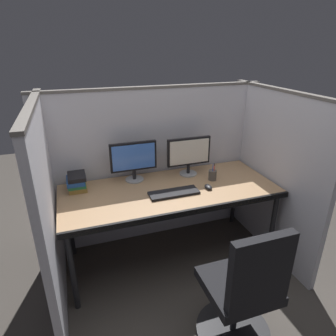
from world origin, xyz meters
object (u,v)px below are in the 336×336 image
Objects in this scene: office_chair at (241,302)px; pen_cup at (213,175)px; keyboard_main at (173,193)px; book_stack at (77,182)px; monitor_right at (189,154)px; computer_mouse at (208,187)px; desk at (170,194)px; monitor_left at (134,159)px.

office_chair reaches higher than pen_cup.
office_chair is at bearing -80.48° from keyboard_main.
keyboard_main is at bearing -161.15° from pen_cup.
monitor_right is at bearing -1.10° from book_stack.
computer_mouse is 1.16m from book_stack.
book_stack is at bearing 160.79° from desk.
desk is 1.95× the size of office_chair.
monitor_left is at bearing 131.65° from desk.
book_stack is (-0.77, 0.36, 0.06)m from keyboard_main.
book_stack is at bearing 154.78° from keyboard_main.
computer_mouse is at bearing -18.46° from book_stack.
keyboard_main is at bearing -92.59° from desk.
desk is 8.57× the size of book_stack.
office_chair reaches higher than keyboard_main.
keyboard_main is 0.33m from computer_mouse.
book_stack is (-0.52, -0.02, -0.14)m from monitor_left.
keyboard_main is at bearing 106.68° from office_chair.
office_chair is (0.15, -0.99, -0.33)m from desk.
office_chair is at bearing -101.22° from computer_mouse.
monitor_left reaches higher than pen_cup.
office_chair is at bearing -95.94° from monitor_right.
computer_mouse is 0.20m from pen_cup.
desk is at bearing -48.35° from monitor_left.
office_chair is 2.27× the size of monitor_right.
desk is 4.42× the size of monitor_right.
book_stack is (-1.22, 0.21, 0.02)m from pen_cup.
book_stack is (-0.92, 1.26, 0.45)m from office_chair.
computer_mouse is (0.33, -0.00, 0.01)m from keyboard_main.
pen_cup is (0.70, -0.23, -0.17)m from monitor_left.
office_chair reaches higher than desk.
office_chair is 5.84× the size of pen_cup.
pen_cup is (0.30, 1.05, 0.42)m from office_chair.
book_stack is (-0.78, 0.27, 0.12)m from desk.
office_chair is 1.62m from book_stack.
pen_cup is at bearing -48.91° from monitor_right.
office_chair is 4.40× the size of book_stack.
monitor_left is 0.50m from keyboard_main.
keyboard_main is at bearing -56.54° from monitor_left.
desk is 0.83m from book_stack.
pen_cup is 0.75× the size of book_stack.
computer_mouse is (0.18, 0.89, 0.39)m from office_chair.
book_stack is at bearing -178.07° from monitor_left.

